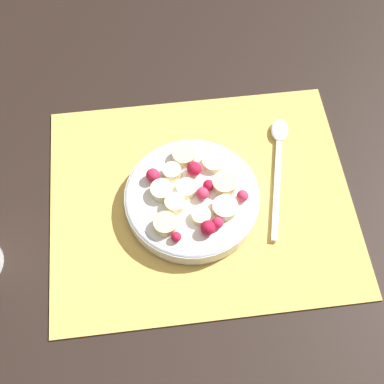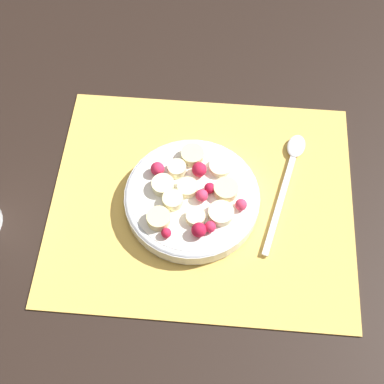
% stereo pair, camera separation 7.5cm
% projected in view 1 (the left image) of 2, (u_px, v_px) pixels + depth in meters
% --- Properties ---
extents(ground_plane, '(3.00, 3.00, 0.00)m').
position_uv_depth(ground_plane, '(201.00, 199.00, 0.79)').
color(ground_plane, black).
extents(placemat, '(0.44, 0.37, 0.01)m').
position_uv_depth(placemat, '(201.00, 198.00, 0.79)').
color(placemat, '#E0B251').
rests_on(placemat, ground_plane).
extents(fruit_bowl, '(0.19, 0.19, 0.05)m').
position_uv_depth(fruit_bowl, '(192.00, 197.00, 0.77)').
color(fruit_bowl, silver).
rests_on(fruit_bowl, placemat).
extents(spoon, '(0.07, 0.21, 0.01)m').
position_uv_depth(spoon, '(278.00, 152.00, 0.82)').
color(spoon, silver).
rests_on(spoon, placemat).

